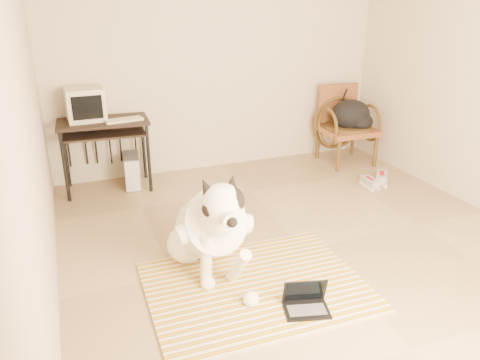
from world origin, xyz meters
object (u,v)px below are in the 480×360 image
crt_monitor (85,104)px  backpack (352,116)px  dog (210,228)px  rattan_chair (346,125)px  laptop (306,302)px  pc_tower (132,171)px  computer_desk (104,131)px

crt_monitor → backpack: bearing=-5.4°
dog → rattan_chair: size_ratio=1.32×
laptop → pc_tower: 2.79m
dog → crt_monitor: size_ratio=3.20×
computer_desk → pc_tower: size_ratio=2.37×
crt_monitor → backpack: size_ratio=0.79×
laptop → computer_desk: (-0.98, 2.69, 0.60)m
dog → backpack: bearing=36.0°
rattan_chair → backpack: size_ratio=1.92×
rattan_chair → computer_desk: bearing=177.5°
dog → pc_tower: (-0.29, 1.96, -0.18)m
crt_monitor → backpack: (3.11, -0.29, -0.34)m
laptop → computer_desk: computer_desk is taller
crt_monitor → rattan_chair: crt_monitor is taller
laptop → crt_monitor: size_ratio=0.87×
crt_monitor → pc_tower: size_ratio=0.98×
laptop → rattan_chair: (1.95, 2.56, 0.41)m
computer_desk → pc_tower: 0.55m
backpack → computer_desk: bearing=175.9°
rattan_chair → backpack: bearing=-68.8°
crt_monitor → rattan_chair: 3.12m
rattan_chair → crt_monitor: bearing=176.1°
dog → pc_tower: size_ratio=3.12×
dog → rattan_chair: bearing=37.7°
laptop → computer_desk: bearing=110.1°
pc_tower → rattan_chair: 2.69m
laptop → backpack: (1.98, 2.48, 0.54)m
pc_tower → backpack: 2.75m
crt_monitor → backpack: crt_monitor is taller
laptop → computer_desk: size_ratio=0.36×
dog → laptop: bearing=-58.8°
computer_desk → crt_monitor: bearing=151.8°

